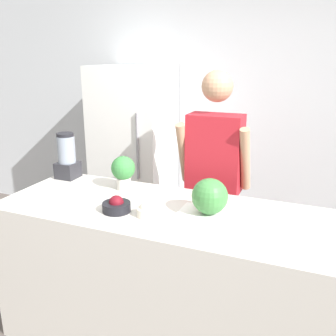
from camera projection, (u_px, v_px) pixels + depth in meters
name	position (u px, v px, depth m)	size (l,w,h in m)	color
wall_back	(233.00, 113.00, 3.68)	(8.00, 0.06, 2.60)	silver
counter_island	(166.00, 278.00, 2.40)	(2.09, 0.78, 0.95)	beige
refrigerator	(134.00, 154.00, 3.81)	(0.72, 0.67, 1.75)	white
person	(214.00, 183.00, 2.88)	(0.54, 0.27, 1.75)	gray
cutting_board	(209.00, 214.00, 2.17)	(0.36, 0.23, 0.01)	white
watermelon	(210.00, 196.00, 2.14)	(0.21, 0.21, 0.21)	#3D7F3D
bowl_cherries	(116.00, 206.00, 2.22)	(0.17, 0.17, 0.10)	black
bowl_cream	(147.00, 210.00, 2.16)	(0.12, 0.12, 0.09)	beige
blender	(67.00, 157.00, 2.80)	(0.15, 0.15, 0.34)	#28282D
potted_plant	(123.00, 170.00, 2.56)	(0.16, 0.16, 0.24)	beige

